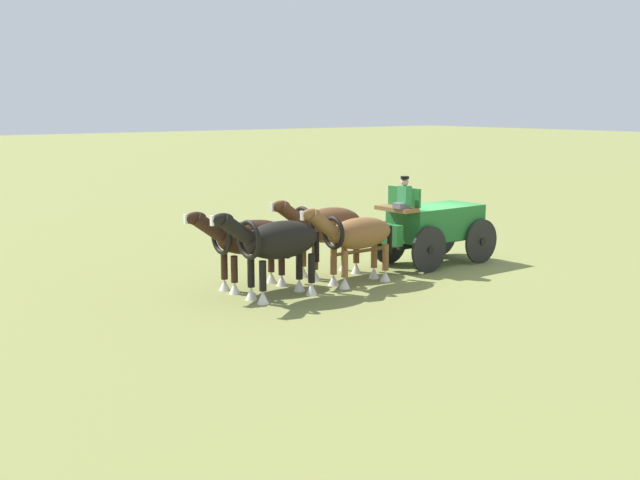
% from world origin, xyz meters
% --- Properties ---
extents(ground_plane, '(220.00, 220.00, 0.00)m').
position_xyz_m(ground_plane, '(0.00, 0.00, 0.00)').
color(ground_plane, olive).
extents(show_wagon, '(5.82, 1.87, 2.79)m').
position_xyz_m(show_wagon, '(0.15, 0.01, 1.22)').
color(show_wagon, '#236B2D').
rests_on(show_wagon, ground).
extents(draft_horse_rear_near, '(3.14, 0.89, 2.19)m').
position_xyz_m(draft_horse_rear_near, '(3.76, 0.69, 1.33)').
color(draft_horse_rear_near, brown).
rests_on(draft_horse_rear_near, ground).
extents(draft_horse_rear_off, '(3.20, 1.02, 2.28)m').
position_xyz_m(draft_horse_rear_off, '(3.75, -0.61, 1.40)').
color(draft_horse_rear_off, brown).
rests_on(draft_horse_rear_off, ground).
extents(draft_horse_lead_near, '(3.19, 0.99, 2.29)m').
position_xyz_m(draft_horse_lead_near, '(6.34, 0.72, 1.42)').
color(draft_horse_lead_near, black).
rests_on(draft_horse_lead_near, ground).
extents(draft_horse_lead_off, '(3.18, 0.94, 2.19)m').
position_xyz_m(draft_horse_lead_off, '(6.36, -0.58, 1.32)').
color(draft_horse_lead_off, '#331E14').
rests_on(draft_horse_lead_off, ground).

